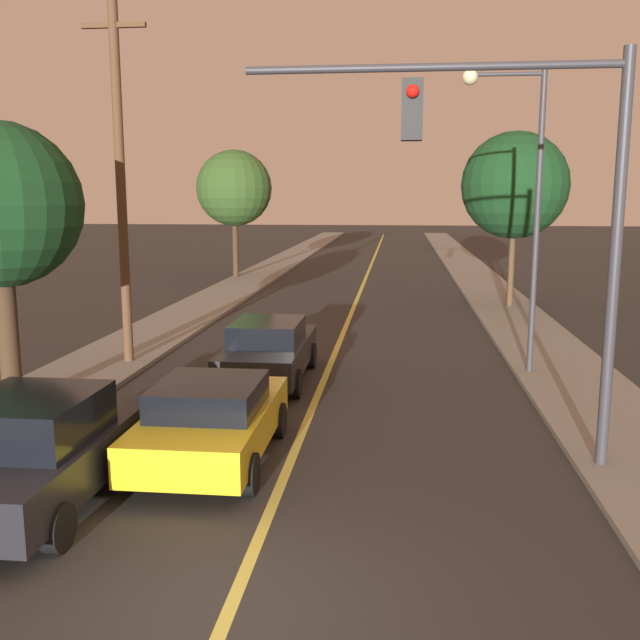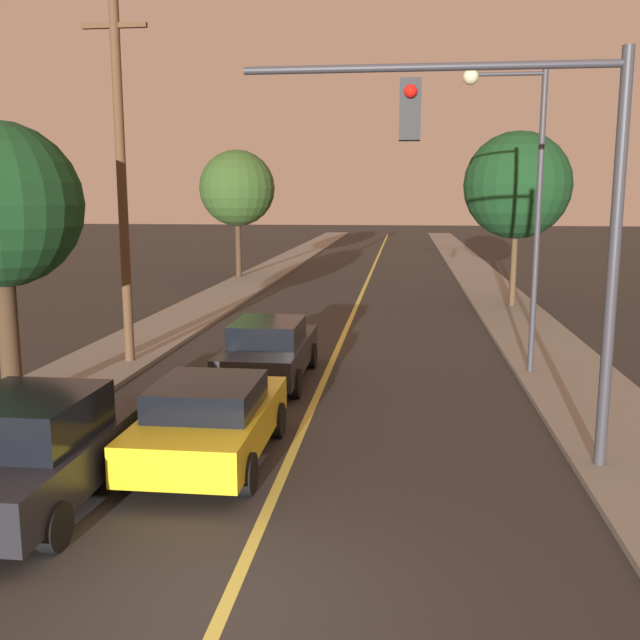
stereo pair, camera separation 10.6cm
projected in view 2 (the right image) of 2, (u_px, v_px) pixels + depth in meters
The scene contains 12 objects.
ground_plane at pixel (222, 615), 7.43m from camera, with size 200.00×200.00×0.00m, color #2D2B28.
road_surface at pixel (373, 269), 42.65m from camera, with size 9.12×80.00×0.01m.
sidewalk_left at pixel (277, 267), 43.31m from camera, with size 2.50×80.00×0.12m.
sidewalk_right at pixel (471, 269), 41.97m from camera, with size 2.50×80.00×0.12m.
car_near_lane_front at pixel (210, 419), 11.62m from camera, with size 1.97×4.10×1.38m.
car_near_lane_second at pixel (269, 350), 16.68m from camera, with size 1.87×4.43×1.47m.
car_outer_lane_front at pixel (36, 449), 10.02m from camera, with size 2.02×4.33×1.62m.
traffic_signal_mast at pixel (526, 186), 10.70m from camera, with size 5.72×0.42×6.33m.
streetlamp_right at pixel (520, 180), 16.53m from camera, with size 1.91×0.36×7.07m.
utility_pole_left at pixel (122, 181), 17.62m from camera, with size 1.60×0.24×8.80m.
tree_left_far at pixel (237, 188), 36.76m from camera, with size 3.89×3.89×6.53m.
tree_right_near at pixel (517, 186), 26.83m from camera, with size 4.02×4.02×6.59m.
Camera 2 is at (1.81, -6.62, 4.32)m, focal length 40.00 mm.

